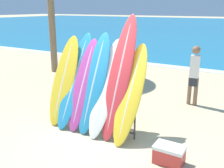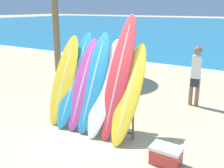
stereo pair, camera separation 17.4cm
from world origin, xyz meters
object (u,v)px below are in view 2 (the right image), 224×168
Objects in this scene: surfboard_slot_0 at (64,80)px; cooler_box at (166,155)px; surfboard_slot_5 at (118,76)px; surfboard_slot_6 at (129,93)px; surfboard_slot_2 at (83,84)px; surfboard_slot_4 at (105,87)px; surfboard_slot_1 at (75,79)px; surfboard_slot_3 at (93,82)px; person_near_water at (109,70)px; person_mid_beach at (196,74)px; surfboard_rack at (93,109)px.

surfboard_slot_0 is 3.82× the size of cooler_box.
surfboard_slot_5 is 1.31× the size of surfboard_slot_6.
surfboard_slot_2 is 0.56m from surfboard_slot_4.
surfboard_slot_1 reaches higher than surfboard_slot_4.
person_near_water is (-0.82, 1.90, -0.22)m from surfboard_slot_3.
surfboard_slot_5 is 1.64× the size of person_near_water.
surfboard_slot_2 is 3.12m from person_mid_beach.
surfboard_slot_3 reaches higher than surfboard_slot_1.
surfboard_slot_3 reaches higher than surfboard_slot_2.
surfboard_rack is 1.25× the size of person_mid_beach.
surfboard_rack is 1.05× the size of surfboard_slot_4.
surfboard_slot_2 is (0.56, -0.00, -0.02)m from surfboard_slot_0.
cooler_box is at bearing -13.04° from surfboard_slot_1.
surfboard_slot_0 reaches higher than cooler_box.
surfboard_slot_6 reaches higher than surfboard_rack.
surfboard_slot_5 is (0.28, 0.09, 0.27)m from surfboard_slot_4.
surfboard_slot_2 reaches higher than person_mid_beach.
surfboard_rack is at bearing -76.51° from surfboard_slot_3.
person_near_water is (-1.40, 1.82, -0.42)m from surfboard_slot_5.
surfboard_slot_5 reaches higher than surfboard_slot_2.
cooler_box is at bearing -15.98° from surfboard_slot_3.
surfboard_slot_4 is at bearing 1.24° from surfboard_slot_0.
surfboard_slot_3 is 4.02× the size of cooler_box.
surfboard_slot_2 is 0.99× the size of surfboard_slot_4.
surfboard_slot_4 reaches higher than person_mid_beach.
surfboard_slot_1 is 3.94× the size of cooler_box.
surfboard_slot_5 is at bearing 173.57° from person_near_water.
cooler_box is at bearing -175.93° from person_near_water.
surfboard_slot_3 is at bearing 54.83° from person_mid_beach.
person_mid_beach is at bearing 50.59° from surfboard_slot_1.
surfboard_slot_0 is at bearing 43.22° from person_mid_beach.
surfboard_slot_2 is at bearing -171.97° from surfboard_slot_5.
surfboard_slot_4 is 0.40m from surfboard_slot_5.
surfboard_slot_1 is 0.82× the size of surfboard_slot_5.
person_mid_beach is 3.16× the size of cooler_box.
surfboard_rack is 1.01m from surfboard_slot_0.
surfboard_rack is 0.82m from surfboard_slot_1.
cooler_box is (1.02, -0.53, -0.78)m from surfboard_slot_6.
surfboard_rack is at bearing 158.98° from person_near_water.
surfboard_slot_2 is 1.28× the size of person_near_water.
person_near_water is 2.42m from person_mid_beach.
surfboard_slot_0 reaches higher than person_near_water.
surfboard_slot_4 is 0.59m from surfboard_slot_6.
surfboard_slot_4 is (1.13, 0.02, -0.01)m from surfboard_slot_0.
surfboard_slot_5 is at bearing 154.58° from cooler_box.
surfboard_slot_0 is 1.31× the size of person_near_water.
cooler_box is at bearing -13.32° from surfboard_slot_2.
person_mid_beach is (2.34, 2.56, -0.10)m from surfboard_slot_0.
surfboard_slot_2 is (-0.29, 0.05, 0.53)m from surfboard_rack.
person_mid_beach is at bearing 76.20° from surfboard_slot_6.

